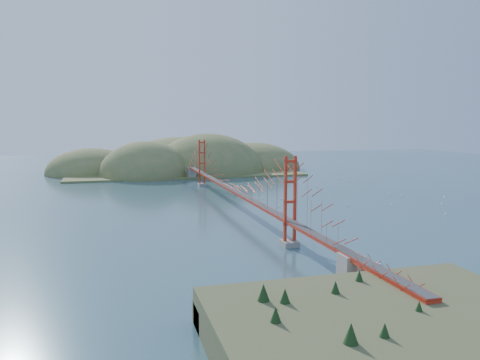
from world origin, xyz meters
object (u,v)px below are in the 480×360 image
object	(u,v)px
fort	(364,287)
sailboat_1	(348,205)
sailboat_2	(445,214)
bridge	(231,170)
sailboat_0	(279,206)

from	to	relation	value
fort	sailboat_1	world-z (taller)	fort
sailboat_1	sailboat_2	distance (m)	17.19
bridge	sailboat_0	world-z (taller)	bridge
bridge	sailboat_1	bearing A→B (deg)	-14.71
fort	sailboat_1	bearing A→B (deg)	63.32
sailboat_1	bridge	bearing A→B (deg)	165.29
fort	sailboat_0	world-z (taller)	fort
bridge	sailboat_0	xyz separation A→B (m)	(8.56, -2.87, -6.86)
fort	sailboat_2	distance (m)	44.80
sailboat_2	sailboat_0	world-z (taller)	sailboat_0
fort	sailboat_1	size ratio (longest dim) A/B	5.57
bridge	sailboat_1	xyz separation A→B (m)	(21.65, -5.69, -6.86)
fort	sailboat_1	xyz separation A→B (m)	(21.25, 42.30, -0.52)
bridge	fort	size ratio (longest dim) A/B	25.51
bridge	sailboat_1	distance (m)	23.42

